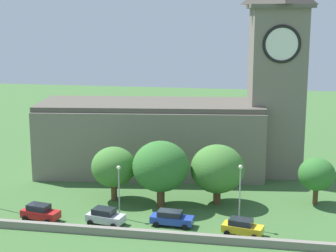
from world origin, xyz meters
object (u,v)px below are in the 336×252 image
car_blue (172,218)px  tree_churchyard (114,167)px  car_yellow (242,227)px  tree_riverside_west (161,167)px  car_silver (105,216)px  streetlamp_central (240,186)px  tree_by_tower (217,169)px  car_red (40,212)px  tree_riverside_east (317,174)px  church (185,120)px  streetlamp_west_mid (119,183)px

car_blue → tree_churchyard: (-8.51, 6.96, 3.42)m
car_yellow → tree_riverside_west: 12.89m
car_silver → streetlamp_central: (14.57, 1.88, 3.77)m
car_yellow → tree_by_tower: bearing=111.1°
car_red → streetlamp_central: (22.11, 2.09, 3.74)m
tree_riverside_east → tree_by_tower: 12.04m
tree_riverside_west → tree_by_tower: bearing=18.0°
tree_riverside_west → church: bearing=87.7°
car_blue → streetlamp_central: streetlamp_central is taller
car_silver → tree_by_tower: bearing=37.3°
car_blue → tree_riverside_west: (-2.33, 5.71, 4.15)m
car_silver → church: bearing=75.8°
car_blue → tree_churchyard: size_ratio=0.70×
streetlamp_west_mid → tree_by_tower: (10.47, 6.69, 0.24)m
streetlamp_west_mid → tree_by_tower: bearing=32.6°
church → tree_riverside_east: size_ratio=6.76×
car_silver → tree_churchyard: tree_churchyard is taller
streetlamp_central → tree_churchyard: (-15.81, 6.00, -0.40)m
church → tree_riverside_west: size_ratio=4.86×
tree_riverside_west → tree_churchyard: (-6.18, 1.25, -0.73)m
streetlamp_central → tree_riverside_west: (-9.63, 4.75, 0.33)m
car_silver → car_yellow: bearing=-1.1°
car_red → tree_riverside_east: 32.94m
car_silver → tree_churchyard: bearing=99.0°
car_yellow → tree_riverside_east: 14.22m
church → tree_riverside_east: (17.79, -11.17, -3.96)m
car_yellow → church: bearing=112.9°
tree_riverside_east → tree_churchyard: tree_churchyard is taller
car_blue → car_yellow: car_yellow is taller
car_red → streetlamp_west_mid: 9.46m
streetlamp_central → car_yellow: bearing=-78.8°
church → car_red: 26.69m
car_yellow → tree_churchyard: (-16.24, 8.16, 3.40)m
church → car_blue: size_ratio=8.20×
car_silver → streetlamp_central: streetlamp_central is taller
tree_riverside_east → tree_churchyard: (-24.60, -2.97, 0.50)m
car_red → streetlamp_central: size_ratio=0.65×
streetlamp_west_mid → tree_riverside_east: bearing=21.5°
streetlamp_west_mid → streetlamp_central: streetlamp_central is taller
car_silver → tree_riverside_east: tree_riverside_east is taller
streetlamp_west_mid → tree_churchyard: 6.24m
car_silver → tree_riverside_east: 25.92m
tree_riverside_east → car_silver: bearing=-155.1°
tree_churchyard → tree_by_tower: bearing=4.0°
streetlamp_west_mid → tree_riverside_west: 6.05m
streetlamp_central → tree_riverside_west: 10.74m
church → tree_riverside_east: 21.38m
tree_riverside_west → tree_churchyard: 6.35m
car_blue → streetlamp_central: size_ratio=0.68×
streetlamp_central → tree_by_tower: 7.53m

